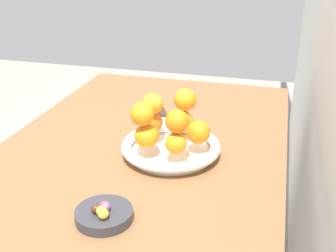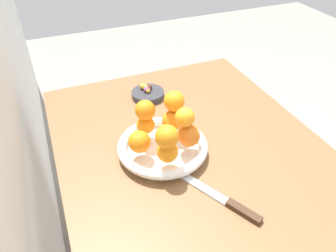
{
  "view_description": "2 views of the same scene",
  "coord_description": "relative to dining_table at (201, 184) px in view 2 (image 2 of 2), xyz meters",
  "views": [
    {
      "loc": [
        1.01,
        0.33,
        1.25
      ],
      "look_at": [
        0.11,
        0.09,
        0.84
      ],
      "focal_mm": 45.0,
      "sensor_mm": 36.0,
      "label": 1
    },
    {
      "loc": [
        -0.57,
        0.33,
        1.37
      ],
      "look_at": [
        0.07,
        0.08,
        0.84
      ],
      "focal_mm": 35.0,
      "sensor_mm": 36.0,
      "label": 2
    }
  ],
  "objects": [
    {
      "name": "orange_1",
      "position": [
        0.14,
        0.12,
        0.15
      ],
      "size": [
        0.05,
        0.05,
        0.05
      ],
      "primitive_type": "sphere",
      "color": "orange",
      "rests_on": "fruit_bowl"
    },
    {
      "name": "candy_ball_0",
      "position": [
        0.39,
        0.02,
        0.12
      ],
      "size": [
        0.02,
        0.02,
        0.02
      ],
      "primitive_type": "sphere",
      "color": "#472819",
      "rests_on": "candy_dish"
    },
    {
      "name": "candy_ball_6",
      "position": [
        0.4,
        0.04,
        0.12
      ],
      "size": [
        0.02,
        0.02,
        0.02
      ],
      "primitive_type": "sphere",
      "color": "gold",
      "rests_on": "candy_dish"
    },
    {
      "name": "orange_4",
      "position": [
        0.04,
        0.03,
        0.16
      ],
      "size": [
        0.06,
        0.06,
        0.06
      ],
      "primitive_type": "sphere",
      "color": "orange",
      "rests_on": "fruit_bowl"
    },
    {
      "name": "orange_3",
      "position": [
        0.01,
        0.1,
        0.16
      ],
      "size": [
        0.06,
        0.06,
        0.06
      ],
      "primitive_type": "sphere",
      "color": "orange",
      "rests_on": "fruit_bowl"
    },
    {
      "name": "candy_ball_1",
      "position": [
        0.38,
        0.03,
        0.12
      ],
      "size": [
        0.02,
        0.02,
        0.02
      ],
      "primitive_type": "sphere",
      "color": "#C6384C",
      "rests_on": "candy_dish"
    },
    {
      "name": "orange_0",
      "position": [
        0.13,
        0.04,
        0.16
      ],
      "size": [
        0.06,
        0.06,
        0.06
      ],
      "primitive_type": "sphere",
      "color": "orange",
      "rests_on": "fruit_bowl"
    },
    {
      "name": "candy_ball_5",
      "position": [
        0.39,
        0.03,
        0.12
      ],
      "size": [
        0.02,
        0.02,
        0.02
      ],
      "primitive_type": "sphere",
      "color": "gold",
      "rests_on": "candy_dish"
    },
    {
      "name": "orange_7",
      "position": [
        0.13,
        0.12,
        0.21
      ],
      "size": [
        0.06,
        0.06,
        0.06
      ],
      "primitive_type": "sphere",
      "color": "orange",
      "rests_on": "orange_1"
    },
    {
      "name": "candy_ball_7",
      "position": [
        0.38,
        0.03,
        0.12
      ],
      "size": [
        0.01,
        0.01,
        0.01
      ],
      "primitive_type": "sphere",
      "color": "#4C9947",
      "rests_on": "candy_dish"
    },
    {
      "name": "candy_ball_2",
      "position": [
        0.38,
        0.03,
        0.12
      ],
      "size": [
        0.01,
        0.01,
        0.01
      ],
      "primitive_type": "sphere",
      "color": "#8C4C99",
      "rests_on": "candy_dish"
    },
    {
      "name": "fruit_bowl",
      "position": [
        0.08,
        0.09,
        0.11
      ],
      "size": [
        0.25,
        0.25,
        0.04
      ],
      "color": "white",
      "rests_on": "dining_table"
    },
    {
      "name": "orange_8",
      "position": [
        0.05,
        0.04,
        0.22
      ],
      "size": [
        0.05,
        0.05,
        0.05
      ],
      "primitive_type": "sphere",
      "color": "orange",
      "rests_on": "orange_4"
    },
    {
      "name": "orange_6",
      "position": [
        0.13,
        0.03,
        0.22
      ],
      "size": [
        0.06,
        0.06,
        0.06
      ],
      "primitive_type": "sphere",
      "color": "orange",
      "rests_on": "orange_0"
    },
    {
      "name": "orange_5",
      "position": [
        0.0,
        0.11,
        0.21
      ],
      "size": [
        0.06,
        0.06,
        0.06
      ],
      "primitive_type": "sphere",
      "color": "orange",
      "rests_on": "orange_3"
    },
    {
      "name": "candy_dish",
      "position": [
        0.38,
        0.03,
        0.1
      ],
      "size": [
        0.12,
        0.12,
        0.02
      ],
      "primitive_type": "cylinder",
      "color": "#333338",
      "rests_on": "dining_table"
    },
    {
      "name": "knife",
      "position": [
        -0.13,
        0.02,
        0.09
      ],
      "size": [
        0.24,
        0.14,
        0.01
      ],
      "color": "#3F2819",
      "rests_on": "dining_table"
    },
    {
      "name": "candy_ball_3",
      "position": [
        0.38,
        0.04,
        0.12
      ],
      "size": [
        0.02,
        0.02,
        0.02
      ],
      "primitive_type": "sphere",
      "color": "#8C4C99",
      "rests_on": "candy_dish"
    },
    {
      "name": "orange_2",
      "position": [
        0.07,
        0.16,
        0.16
      ],
      "size": [
        0.06,
        0.06,
        0.06
      ],
      "primitive_type": "sphere",
      "color": "orange",
      "rests_on": "fruit_bowl"
    },
    {
      "name": "candy_ball_4",
      "position": [
        0.37,
        0.03,
        0.12
      ],
      "size": [
        0.02,
        0.02,
        0.02
      ],
      "primitive_type": "sphere",
      "color": "gold",
      "rests_on": "candy_dish"
    },
    {
      "name": "dining_table",
      "position": [
        0.0,
        0.0,
        0.0
      ],
      "size": [
        1.1,
        0.76,
        0.74
      ],
      "color": "brown",
      "rests_on": "ground_plane"
    }
  ]
}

